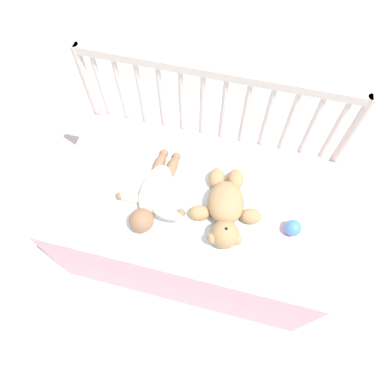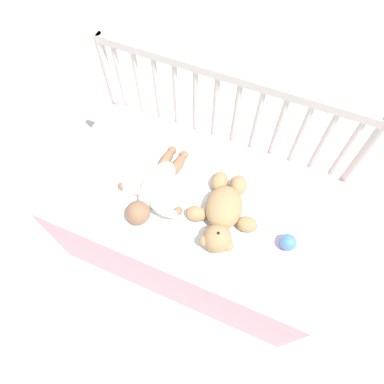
# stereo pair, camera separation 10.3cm
# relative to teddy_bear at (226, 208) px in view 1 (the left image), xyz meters

# --- Properties ---
(ground_plane) EXTENTS (12.00, 12.00, 0.00)m
(ground_plane) POSITION_rel_teddy_bear_xyz_m (-0.14, 0.04, -0.57)
(ground_plane) COLOR silver
(crib_mattress) EXTENTS (1.16, 0.65, 0.52)m
(crib_mattress) POSITION_rel_teddy_bear_xyz_m (-0.14, 0.04, -0.31)
(crib_mattress) COLOR #EDB7C6
(crib_mattress) RESTS_ON ground_plane
(crib_rail) EXTENTS (1.16, 0.04, 0.90)m
(crib_rail) POSITION_rel_teddy_bear_xyz_m (-0.14, 0.39, 0.06)
(crib_rail) COLOR beige
(crib_rail) RESTS_ON ground_plane
(blanket) EXTENTS (0.79, 0.54, 0.01)m
(blanket) POSITION_rel_teddy_bear_xyz_m (-0.17, 0.02, -0.05)
(blanket) COLOR white
(blanket) RESTS_ON crib_mattress
(teddy_bear) EXTENTS (0.29, 0.37, 0.11)m
(teddy_bear) POSITION_rel_teddy_bear_xyz_m (0.00, 0.00, 0.00)
(teddy_bear) COLOR tan
(teddy_bear) RESTS_ON crib_mattress
(baby) EXTENTS (0.31, 0.41, 0.10)m
(baby) POSITION_rel_teddy_bear_xyz_m (-0.30, -0.00, -0.01)
(baby) COLOR #EAEACC
(baby) RESTS_ON crib_mattress
(toy_ball) EXTENTS (0.06, 0.06, 0.06)m
(toy_ball) POSITION_rel_teddy_bear_xyz_m (0.27, -0.01, -0.02)
(toy_ball) COLOR #4C8CDB
(toy_ball) RESTS_ON crib_mattress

